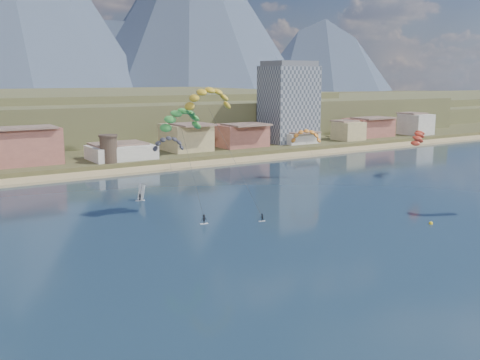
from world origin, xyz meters
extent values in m
plane|color=black|center=(0.00, 0.00, 0.00)|extent=(2400.00, 2400.00, 0.00)
cube|color=tan|center=(0.00, 106.00, 0.25)|extent=(2200.00, 12.00, 0.90)
cube|color=brown|center=(40.00, 220.00, 9.50)|extent=(320.00, 150.00, 15.00)
cube|color=brown|center=(260.00, 205.00, 6.00)|extent=(240.00, 120.00, 8.00)
cube|color=brown|center=(360.00, 230.00, 8.00)|extent=(260.00, 140.00, 12.00)
cone|color=#303B51|center=(400.00, 800.00, 147.00)|extent=(380.00, 380.00, 290.00)
cone|color=#303B51|center=(680.00, 810.00, 127.00)|extent=(340.00, 340.00, 250.00)
cone|color=#303B51|center=(900.00, 820.00, 112.00)|extent=(320.00, 320.00, 220.00)
cube|color=gray|center=(85.00, 128.00, 17.00)|extent=(20.00, 16.00, 30.00)
cube|color=#59595E|center=(85.00, 128.00, 33.00)|extent=(18.00, 14.40, 2.00)
cylinder|color=#47382D|center=(5.00, 114.00, 6.00)|extent=(5.20, 5.20, 8.00)
cylinder|color=#47382D|center=(5.00, 114.00, 10.30)|extent=(5.82, 5.82, 0.60)
cube|color=silver|center=(8.56, 37.32, 0.04)|extent=(1.36, 0.60, 0.09)
imported|color=black|center=(8.56, 37.32, 0.85)|extent=(0.82, 0.68, 1.51)
cylinder|color=#262626|center=(5.71, 42.71, 11.40)|extent=(0.05, 0.05, 24.17)
cube|color=silver|center=(-2.00, 41.78, 0.05)|extent=(1.61, 0.69, 0.10)
imported|color=black|center=(-2.00, 41.78, 1.00)|extent=(1.24, 0.83, 1.79)
cylinder|color=#262626|center=(-1.66, 46.89, 9.36)|extent=(0.05, 0.05, 19.37)
cylinder|color=#262626|center=(9.81, 77.70, 4.74)|extent=(0.04, 0.04, 11.95)
cylinder|color=#262626|center=(46.77, 66.45, 5.15)|extent=(0.04, 0.04, 12.58)
cylinder|color=#262626|center=(74.93, 51.24, 4.79)|extent=(0.04, 0.04, 12.02)
cube|color=silver|center=(-4.34, 67.71, 0.05)|extent=(2.14, 1.43, 0.10)
imported|color=black|center=(-4.34, 67.71, 0.85)|extent=(0.87, 0.74, 1.50)
cube|color=white|center=(-3.99, 67.71, 1.93)|extent=(1.69, 2.39, 3.58)
sphere|color=gold|center=(34.88, 17.88, 0.13)|extent=(0.78, 0.78, 0.78)
camera|label=1|loc=(-52.67, -49.73, 28.22)|focal=41.69mm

